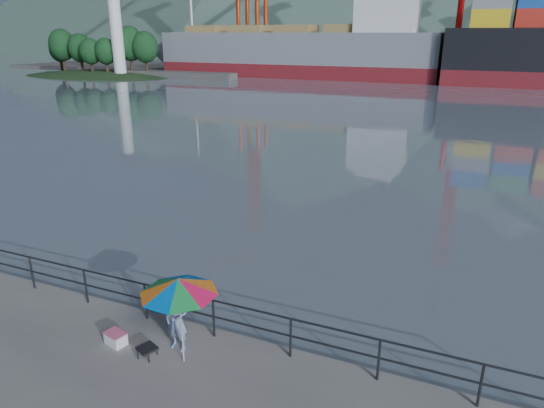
{
  "coord_description": "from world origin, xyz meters",
  "views": [
    {
      "loc": [
        8.29,
        -7.04,
        7.04
      ],
      "look_at": [
        2.69,
        6.0,
        2.0
      ],
      "focal_mm": 32.0,
      "sensor_mm": 36.0,
      "label": 1
    }
  ],
  "objects_px": {
    "cooler_bag": "(116,339)",
    "bulk_carrier": "(305,50)",
    "fisherman": "(177,319)",
    "beach_umbrella": "(179,286)"
  },
  "relations": [
    {
      "from": "beach_umbrella",
      "to": "fisherman",
      "type": "bearing_deg",
      "value": 135.67
    },
    {
      "from": "bulk_carrier",
      "to": "cooler_bag",
      "type": "bearing_deg",
      "value": -73.81
    },
    {
      "from": "fisherman",
      "to": "cooler_bag",
      "type": "xyz_separation_m",
      "value": [
        -1.46,
        -0.47,
        -0.64
      ]
    },
    {
      "from": "cooler_bag",
      "to": "bulk_carrier",
      "type": "xyz_separation_m",
      "value": [
        -21.2,
        73.0,
        4.04
      ]
    },
    {
      "from": "beach_umbrella",
      "to": "bulk_carrier",
      "type": "bearing_deg",
      "value": 107.54
    },
    {
      "from": "fisherman",
      "to": "beach_umbrella",
      "type": "xyz_separation_m",
      "value": [
        0.38,
        -0.37,
        1.14
      ]
    },
    {
      "from": "cooler_bag",
      "to": "bulk_carrier",
      "type": "distance_m",
      "value": 76.13
    },
    {
      "from": "fisherman",
      "to": "beach_umbrella",
      "type": "relative_size",
      "value": 0.71
    },
    {
      "from": "cooler_bag",
      "to": "bulk_carrier",
      "type": "height_order",
      "value": "bulk_carrier"
    },
    {
      "from": "cooler_bag",
      "to": "fisherman",
      "type": "bearing_deg",
      "value": 31.85
    }
  ]
}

